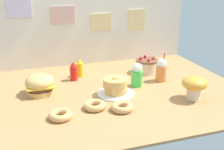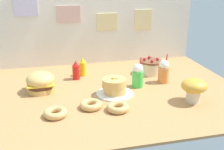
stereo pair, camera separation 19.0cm
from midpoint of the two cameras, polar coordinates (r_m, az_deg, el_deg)
ground_plane at (r=2.51m, az=0.50°, el=-3.59°), size 2.46×1.72×0.02m
back_wall at (r=3.18m, az=-3.29°, el=10.53°), size 2.46×0.04×0.94m
burger at (r=2.54m, az=-12.05°, el=-1.45°), size 0.25×0.25×0.18m
pancake_stack at (r=2.43m, az=2.76°, el=-2.54°), size 0.32×0.32×0.16m
layer_cake at (r=2.97m, az=9.58°, el=1.60°), size 0.23×0.23×0.17m
ketchup_bottle at (r=2.78m, az=-5.29°, el=0.85°), size 0.07×0.07×0.19m
mustard_bottle at (r=2.88m, az=-3.99°, el=1.53°), size 0.07×0.07×0.19m
cream_soda_cup at (r=2.60m, az=7.28°, el=-0.11°), size 0.10×0.10×0.28m
orange_float_cup at (r=2.74m, az=12.27°, el=0.70°), size 0.10×0.10×0.28m
donut_pink_glaze at (r=2.11m, az=-8.75°, el=-7.55°), size 0.17×0.17×0.05m
donut_chocolate at (r=2.21m, az=-1.77°, el=-6.00°), size 0.17×0.17×0.05m
donut_vanilla at (r=2.17m, az=3.68°, el=-6.50°), size 0.17×0.17×0.05m
mushroom_stool at (r=2.39m, az=18.31°, el=-2.49°), size 0.21×0.21×0.20m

